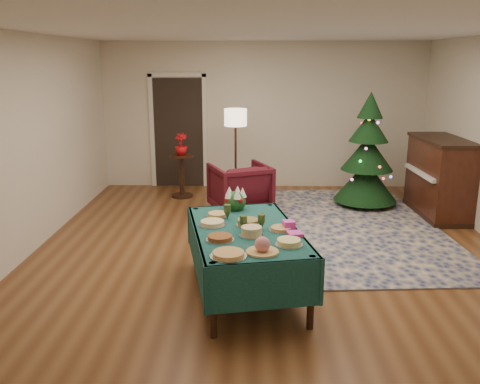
{
  "coord_description": "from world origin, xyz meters",
  "views": [
    {
      "loc": [
        -0.24,
        -6.04,
        2.38
      ],
      "look_at": [
        -0.36,
        -0.38,
        0.89
      ],
      "focal_mm": 38.0,
      "sensor_mm": 36.0,
      "label": 1
    }
  ],
  "objects_px": {
    "christmas_tree": "(367,156)",
    "buffet_table": "(246,242)",
    "piano": "(439,178)",
    "floor_lamp": "(236,123)",
    "potted_plant": "(181,149)",
    "gift_box": "(289,225)",
    "armchair": "(240,186)",
    "side_table": "(182,177)"
  },
  "relations": [
    {
      "from": "christmas_tree",
      "to": "buffet_table",
      "type": "bearing_deg",
      "value": -120.39
    },
    {
      "from": "piano",
      "to": "floor_lamp",
      "type": "bearing_deg",
      "value": 164.8
    },
    {
      "from": "potted_plant",
      "to": "piano",
      "type": "bearing_deg",
      "value": -13.7
    },
    {
      "from": "floor_lamp",
      "to": "christmas_tree",
      "type": "xyz_separation_m",
      "value": [
        2.17,
        -0.34,
        -0.49
      ]
    },
    {
      "from": "gift_box",
      "to": "floor_lamp",
      "type": "bearing_deg",
      "value": 99.92
    },
    {
      "from": "floor_lamp",
      "to": "christmas_tree",
      "type": "bearing_deg",
      "value": -8.85
    },
    {
      "from": "armchair",
      "to": "potted_plant",
      "type": "relative_size",
      "value": 2.27
    },
    {
      "from": "side_table",
      "to": "potted_plant",
      "type": "relative_size",
      "value": 1.97
    },
    {
      "from": "floor_lamp",
      "to": "side_table",
      "type": "xyz_separation_m",
      "value": [
        -0.96,
        0.14,
        -0.97
      ]
    },
    {
      "from": "buffet_table",
      "to": "armchair",
      "type": "height_order",
      "value": "armchair"
    },
    {
      "from": "christmas_tree",
      "to": "gift_box",
      "type": "bearing_deg",
      "value": -114.51
    },
    {
      "from": "buffet_table",
      "to": "potted_plant",
      "type": "height_order",
      "value": "potted_plant"
    },
    {
      "from": "piano",
      "to": "potted_plant",
      "type": "bearing_deg",
      "value": 166.3
    },
    {
      "from": "floor_lamp",
      "to": "christmas_tree",
      "type": "relative_size",
      "value": 0.84
    },
    {
      "from": "armchair",
      "to": "side_table",
      "type": "bearing_deg",
      "value": -63.92
    },
    {
      "from": "armchair",
      "to": "floor_lamp",
      "type": "xyz_separation_m",
      "value": [
        -0.09,
        0.78,
        0.9
      ]
    },
    {
      "from": "buffet_table",
      "to": "side_table",
      "type": "bearing_deg",
      "value": 107.0
    },
    {
      "from": "buffet_table",
      "to": "potted_plant",
      "type": "bearing_deg",
      "value": 107.0
    },
    {
      "from": "side_table",
      "to": "armchair",
      "type": "bearing_deg",
      "value": -41.34
    },
    {
      "from": "side_table",
      "to": "christmas_tree",
      "type": "relative_size",
      "value": 0.4
    },
    {
      "from": "buffet_table",
      "to": "side_table",
      "type": "relative_size",
      "value": 2.63
    },
    {
      "from": "side_table",
      "to": "christmas_tree",
      "type": "distance_m",
      "value": 3.2
    },
    {
      "from": "buffet_table",
      "to": "floor_lamp",
      "type": "relative_size",
      "value": 1.26
    },
    {
      "from": "gift_box",
      "to": "armchair",
      "type": "height_order",
      "value": "armchair"
    },
    {
      "from": "christmas_tree",
      "to": "side_table",
      "type": "bearing_deg",
      "value": 171.24
    },
    {
      "from": "buffet_table",
      "to": "piano",
      "type": "distance_m",
      "value": 4.09
    },
    {
      "from": "buffet_table",
      "to": "floor_lamp",
      "type": "bearing_deg",
      "value": 93.3
    },
    {
      "from": "floor_lamp",
      "to": "piano",
      "type": "height_order",
      "value": "floor_lamp"
    },
    {
      "from": "side_table",
      "to": "christmas_tree",
      "type": "xyz_separation_m",
      "value": [
        3.12,
        -0.48,
        0.48
      ]
    },
    {
      "from": "armchair",
      "to": "christmas_tree",
      "type": "distance_m",
      "value": 2.17
    },
    {
      "from": "buffet_table",
      "to": "armchair",
      "type": "relative_size",
      "value": 2.28
    },
    {
      "from": "buffet_table",
      "to": "potted_plant",
      "type": "relative_size",
      "value": 5.18
    },
    {
      "from": "armchair",
      "to": "piano",
      "type": "height_order",
      "value": "piano"
    },
    {
      "from": "piano",
      "to": "buffet_table",
      "type": "bearing_deg",
      "value": -136.54
    },
    {
      "from": "potted_plant",
      "to": "christmas_tree",
      "type": "relative_size",
      "value": 0.2
    },
    {
      "from": "christmas_tree",
      "to": "potted_plant",
      "type": "bearing_deg",
      "value": 171.24
    },
    {
      "from": "buffet_table",
      "to": "gift_box",
      "type": "height_order",
      "value": "gift_box"
    },
    {
      "from": "side_table",
      "to": "potted_plant",
      "type": "xyz_separation_m",
      "value": [
        0.0,
        -0.0,
        0.49
      ]
    },
    {
      "from": "gift_box",
      "to": "armchair",
      "type": "xyz_separation_m",
      "value": [
        -0.55,
        2.91,
        -0.32
      ]
    },
    {
      "from": "gift_box",
      "to": "buffet_table",
      "type": "bearing_deg",
      "value": 178.98
    },
    {
      "from": "buffet_table",
      "to": "gift_box",
      "type": "xyz_separation_m",
      "value": [
        0.43,
        -0.01,
        0.19
      ]
    },
    {
      "from": "armchair",
      "to": "floor_lamp",
      "type": "distance_m",
      "value": 1.19
    }
  ]
}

